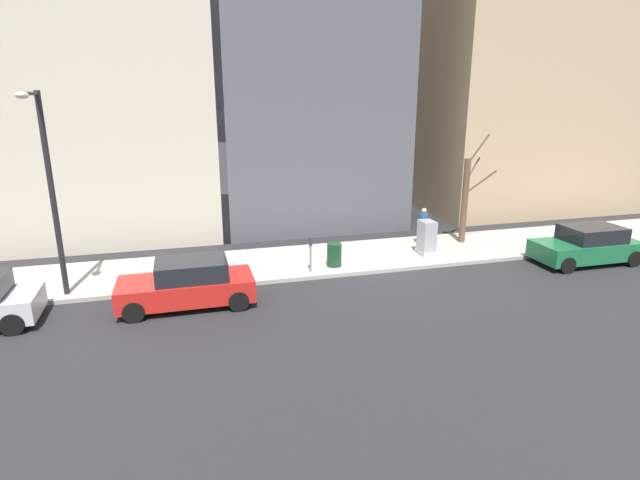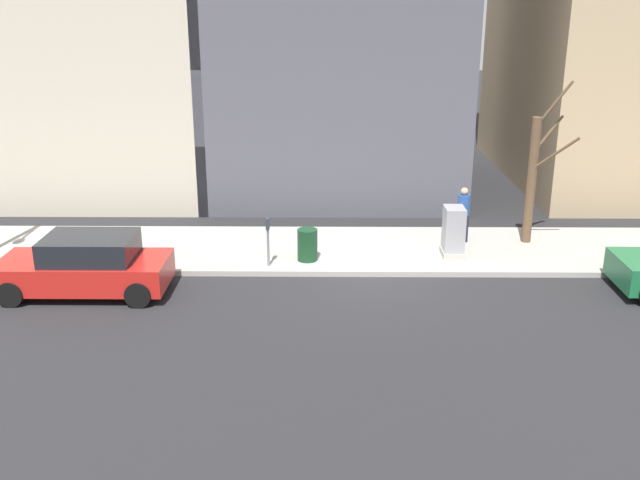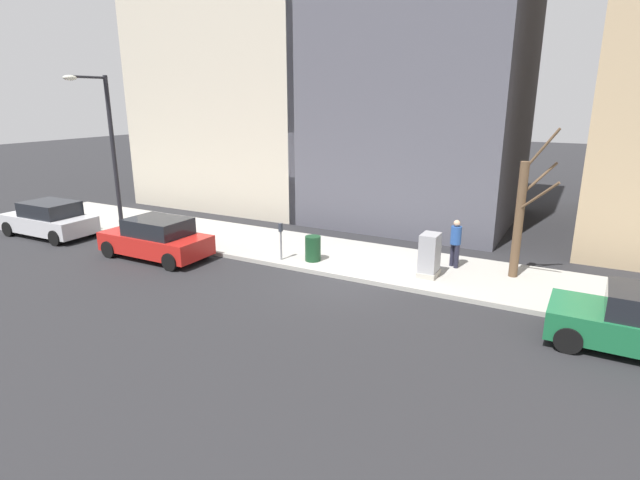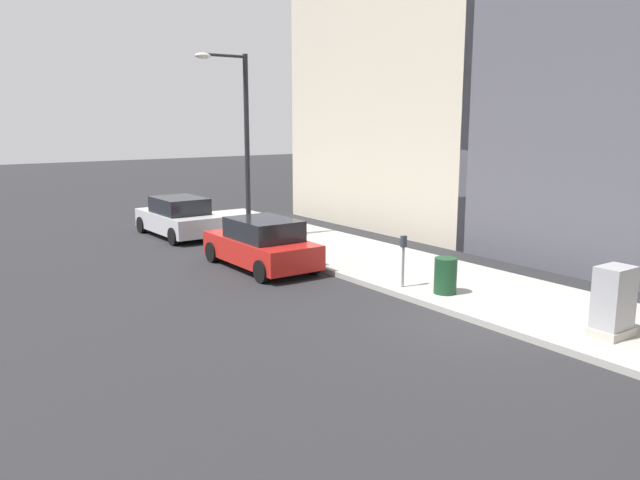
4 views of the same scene
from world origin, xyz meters
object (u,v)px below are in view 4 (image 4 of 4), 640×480
(parked_car_red, at_px, (261,244))
(streetlamp, at_px, (240,131))
(parking_meter, at_px, (403,256))
(trash_bin, at_px, (445,276))
(utility_box, at_px, (613,302))
(parked_car_silver, at_px, (178,218))

(parked_car_red, xyz_separation_m, streetlamp, (1.46, 3.91, 3.28))
(parking_meter, xyz_separation_m, trash_bin, (0.45, -1.06, -0.38))
(parked_car_red, distance_m, streetlamp, 5.31)
(parked_car_red, xyz_separation_m, utility_box, (2.47, -9.62, 0.11))
(parked_car_red, height_order, parking_meter, parked_car_red)
(parked_car_silver, distance_m, parking_meter, 10.90)
(parking_meter, relative_size, utility_box, 0.94)
(parking_meter, bearing_deg, utility_box, -80.66)
(utility_box, xyz_separation_m, streetlamp, (-1.02, 13.53, 3.17))
(streetlamp, bearing_deg, trash_bin, -86.25)
(streetlamp, bearing_deg, parking_meter, -88.85)
(streetlamp, bearing_deg, utility_box, -85.70)
(parked_car_red, relative_size, parked_car_silver, 0.99)
(parked_car_red, relative_size, trash_bin, 4.67)
(utility_box, bearing_deg, parking_meter, 99.34)
(parked_car_silver, relative_size, parking_meter, 3.14)
(parked_car_red, distance_m, parking_meter, 4.74)
(parked_car_red, xyz_separation_m, parking_meter, (1.62, -4.45, 0.24))
(parked_car_red, bearing_deg, utility_box, -75.44)
(parking_meter, distance_m, streetlamp, 8.90)
(parked_car_red, bearing_deg, parked_car_silver, 90.08)
(parked_car_red, distance_m, utility_box, 9.93)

